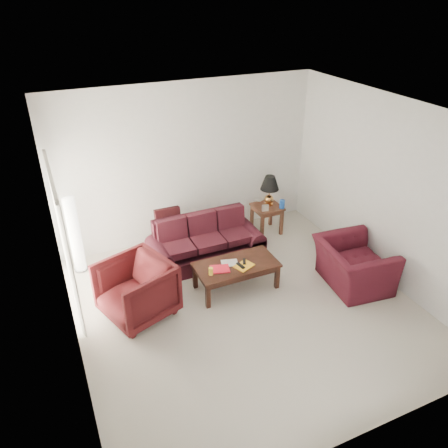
% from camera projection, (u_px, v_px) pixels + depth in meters
% --- Properties ---
extents(floor, '(5.00, 5.00, 0.00)m').
position_uv_depth(floor, '(246.00, 307.00, 6.82)').
color(floor, beige).
rests_on(floor, ground).
extents(blinds, '(0.10, 2.00, 2.16)m').
position_uv_depth(blinds, '(63.00, 241.00, 6.47)').
color(blinds, silver).
rests_on(blinds, ground).
extents(sofa, '(2.08, 1.03, 0.83)m').
position_uv_depth(sofa, '(206.00, 242.00, 7.74)').
color(sofa, black).
rests_on(sofa, ground).
extents(throw_pillow, '(0.46, 0.23, 0.47)m').
position_uv_depth(throw_pillow, '(168.00, 220.00, 7.84)').
color(throw_pillow, black).
rests_on(throw_pillow, sofa).
extents(end_table, '(0.54, 0.54, 0.58)m').
position_uv_depth(end_table, '(267.00, 219.00, 8.74)').
color(end_table, '#522D1C').
rests_on(end_table, ground).
extents(table_lamp, '(0.46, 0.46, 0.61)m').
position_uv_depth(table_lamp, '(269.00, 191.00, 8.50)').
color(table_lamp, '#C2803C').
rests_on(table_lamp, end_table).
extents(clock, '(0.13, 0.07, 0.13)m').
position_uv_depth(clock, '(265.00, 208.00, 8.38)').
color(clock, white).
rests_on(clock, end_table).
extents(blue_canister, '(0.14, 0.14, 0.17)m').
position_uv_depth(blue_canister, '(282.00, 204.00, 8.48)').
color(blue_canister, '#184AA1').
rests_on(blue_canister, end_table).
extents(picture_frame, '(0.21, 0.22, 0.06)m').
position_uv_depth(picture_frame, '(259.00, 200.00, 8.64)').
color(picture_frame, silver).
rests_on(picture_frame, end_table).
extents(floor_lamp, '(0.25, 0.25, 1.42)m').
position_uv_depth(floor_lamp, '(75.00, 235.00, 7.36)').
color(floor_lamp, silver).
rests_on(floor_lamp, ground).
extents(armchair_left, '(1.25, 1.23, 0.90)m').
position_uv_depth(armchair_left, '(136.00, 290.00, 6.47)').
color(armchair_left, '#400E11').
rests_on(armchair_left, ground).
extents(armchair_right, '(1.15, 1.27, 0.76)m').
position_uv_depth(armchair_right, '(353.00, 265.00, 7.16)').
color(armchair_right, '#3E0E18').
rests_on(armchair_right, ground).
extents(coffee_table, '(1.35, 0.68, 0.47)m').
position_uv_depth(coffee_table, '(236.00, 276.00, 7.15)').
color(coffee_table, black).
rests_on(coffee_table, ground).
extents(magazine_red, '(0.35, 0.30, 0.02)m').
position_uv_depth(magazine_red, '(220.00, 269.00, 6.89)').
color(magazine_red, red).
rests_on(magazine_red, coffee_table).
extents(magazine_white, '(0.31, 0.26, 0.02)m').
position_uv_depth(magazine_white, '(230.00, 263.00, 7.04)').
color(magazine_white, beige).
rests_on(magazine_white, coffee_table).
extents(magazine_orange, '(0.36, 0.32, 0.02)m').
position_uv_depth(magazine_orange, '(244.00, 266.00, 6.97)').
color(magazine_orange, '#F1A71C').
rests_on(magazine_orange, coffee_table).
extents(remote_a, '(0.08, 0.18, 0.02)m').
position_uv_depth(remote_a, '(241.00, 265.00, 6.94)').
color(remote_a, black).
rests_on(remote_a, coffee_table).
extents(remote_b, '(0.11, 0.16, 0.02)m').
position_uv_depth(remote_b, '(244.00, 261.00, 7.05)').
color(remote_b, black).
rests_on(remote_b, coffee_table).
extents(yellow_glass, '(0.07, 0.07, 0.12)m').
position_uv_depth(yellow_glass, '(211.00, 271.00, 6.75)').
color(yellow_glass, yellow).
rests_on(yellow_glass, coffee_table).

